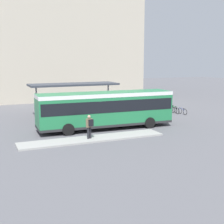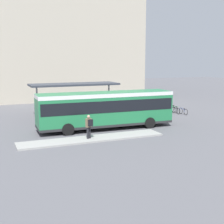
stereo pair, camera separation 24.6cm
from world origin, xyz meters
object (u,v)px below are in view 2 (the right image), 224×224
at_px(city_bus, 106,107).
at_px(potted_planter_near_shelter, 47,115).
at_px(pedestrian_waiting, 89,125).
at_px(bicycle_black, 176,110).
at_px(potted_planter_far_side, 120,111).
at_px(bicycle_green, 174,109).
at_px(bicycle_blue, 183,111).

distance_m(city_bus, potted_planter_near_shelter, 5.88).
relative_size(pedestrian_waiting, bicycle_black, 1.09).
bearing_deg(bicycle_black, potted_planter_far_side, 87.02).
bearing_deg(bicycle_black, city_bus, 112.88).
distance_m(bicycle_black, potted_planter_far_side, 6.43).
bearing_deg(potted_planter_far_side, bicycle_black, -3.63).
bearing_deg(potted_planter_far_side, city_bus, -126.43).
bearing_deg(bicycle_green, potted_planter_far_side, -77.52).
bearing_deg(bicycle_green, potted_planter_near_shelter, -78.04).
xyz_separation_m(potted_planter_near_shelter, potted_planter_far_side, (7.30, 0.25, -0.07)).
bearing_deg(bicycle_black, potted_planter_near_shelter, 89.99).
xyz_separation_m(bicycle_green, potted_planter_far_side, (-6.73, -0.35, 0.28)).
height_order(city_bus, bicycle_blue, city_bus).
height_order(city_bus, pedestrian_waiting, city_bus).
xyz_separation_m(bicycle_blue, bicycle_black, (-0.40, 0.75, 0.01)).
distance_m(pedestrian_waiting, bicycle_green, 14.67).
xyz_separation_m(city_bus, potted_planter_far_side, (3.20, 4.33, -1.13)).
bearing_deg(pedestrian_waiting, bicycle_black, -80.04).
height_order(pedestrian_waiting, bicycle_black, pedestrian_waiting).
distance_m(pedestrian_waiting, potted_planter_near_shelter, 7.33).
height_order(bicycle_black, potted_planter_near_shelter, potted_planter_near_shelter).
relative_size(bicycle_green, potted_planter_near_shelter, 1.21).
bearing_deg(pedestrian_waiting, potted_planter_near_shelter, -7.50).
bearing_deg(potted_planter_near_shelter, bicycle_green, 2.44).
xyz_separation_m(bicycle_black, bicycle_green, (0.32, 0.75, 0.03)).
distance_m(city_bus, bicycle_black, 10.48).
distance_m(bicycle_blue, bicycle_black, 0.85).
bearing_deg(bicycle_green, pedestrian_waiting, -48.56).
xyz_separation_m(bicycle_blue, potted_planter_far_side, (-6.81, 1.16, 0.32)).
bearing_deg(city_bus, pedestrian_waiting, -127.39).
xyz_separation_m(pedestrian_waiting, bicycle_blue, (12.52, 6.24, -0.76)).
bearing_deg(bicycle_blue, city_bus, 106.79).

